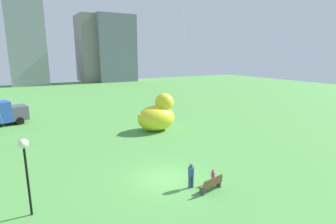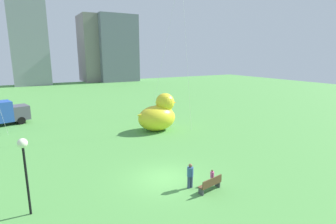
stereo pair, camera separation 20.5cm
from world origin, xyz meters
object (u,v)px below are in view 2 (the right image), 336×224
park_bench (211,184)px  person_adult (190,175)px  person_child (212,176)px  lamppost (24,155)px  giant_inflatable_duck (158,115)px

park_bench → person_adult: 1.36m
person_child → lamppost: size_ratio=0.24×
lamppost → person_child: bearing=-11.6°
person_adult → lamppost: lamppost is taller
lamppost → park_bench: bearing=-15.9°
person_adult → park_bench: bearing=-48.4°
park_bench → lamppost: bearing=164.1°
park_bench → person_adult: size_ratio=1.08×
person_adult → person_child: size_ratio=1.60×
park_bench → giant_inflatable_duck: 14.08m
person_adult → lamppost: size_ratio=0.39×
person_child → giant_inflatable_duck: 13.30m
giant_inflatable_duck → park_bench: bearing=-104.4°
park_bench → person_adult: bearing=131.6°
park_bench → person_child: bearing=45.9°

